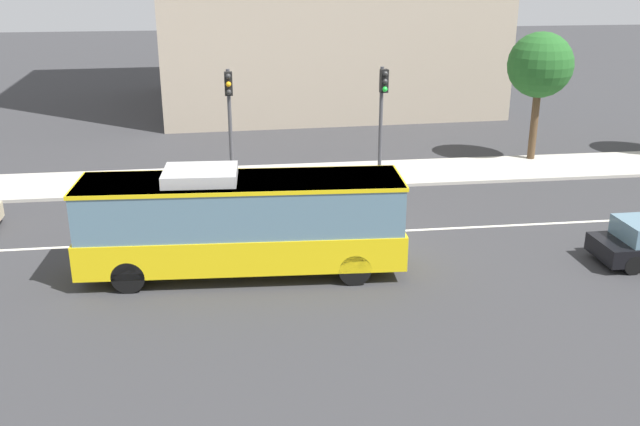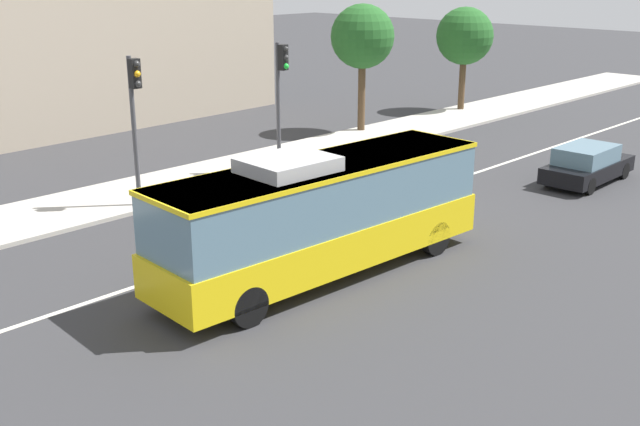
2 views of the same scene
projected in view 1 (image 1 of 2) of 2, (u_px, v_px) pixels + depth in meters
ground_plane at (338, 234)px, 25.56m from camera, size 160.00×160.00×0.00m
sidewalk_kerb at (314, 176)px, 32.17m from camera, size 80.00×3.85×0.14m
lane_centre_line at (338, 234)px, 25.56m from camera, size 76.00×0.16×0.01m
transit_bus at (241, 220)px, 21.80m from camera, size 10.12×3.02×3.46m
traffic_light_near_corner at (382, 106)px, 29.70m from camera, size 0.35×0.62×5.20m
traffic_light_mid_block at (230, 109)px, 29.05m from camera, size 0.32×0.62×5.20m
street_tree_kerbside_centre at (540, 66)px, 33.23m from camera, size 3.09×3.09×6.25m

